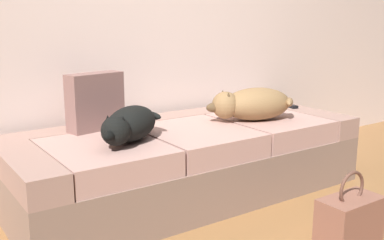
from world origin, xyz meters
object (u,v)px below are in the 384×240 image
Objects in this scene: tv_remote at (290,106)px; throw_pillow at (95,102)px; dog_dark at (129,125)px; handbag at (349,220)px; dog_tan at (251,104)px; couch at (187,160)px.

tv_remote is 1.49m from throw_pillow.
dog_dark is 1.23m from handbag.
handbag is at bearing -58.26° from throw_pillow.
dog_dark is 0.80× the size of dog_tan.
dog_tan is 0.99m from throw_pillow.
handbag is (0.77, -1.25, -0.48)m from throw_pillow.
tv_remote is at bearing 17.86° from dog_tan.
dog_tan is 1.63× the size of handbag.
dog_dark is 1.45m from tv_remote.
throw_pillow is (-0.93, 0.34, 0.06)m from dog_tan.
couch is 0.57m from dog_dark.
couch is 14.62× the size of tv_remote.
handbag is (-0.70, -1.09, -0.32)m from tv_remote.
throw_pillow is 0.90× the size of handbag.
throw_pillow is at bearing 160.10° from dog_tan.
tv_remote is at bearing -6.37° from throw_pillow.
tv_remote is at bearing 7.77° from dog_dark.
couch is 3.57× the size of dog_tan.
dog_tan is (0.90, 0.02, 0.01)m from dog_dark.
dog_tan is at bearing 80.11° from handbag.
dog_dark is at bearing -162.25° from tv_remote.
throw_pillow reaches higher than couch.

